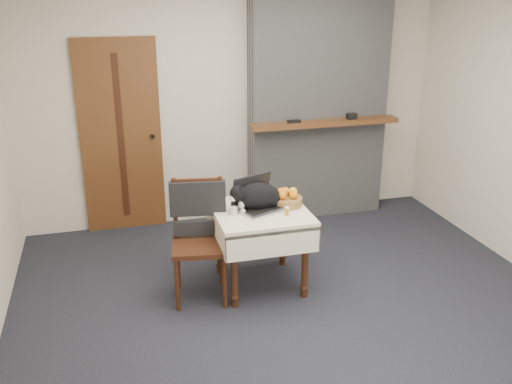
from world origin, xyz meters
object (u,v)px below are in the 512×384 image
cream_jar (234,211)px  cat (259,196)px  side_table (260,223)px  pill_bottle (287,211)px  laptop (258,201)px  fruit_basket (287,199)px  door (121,137)px  chair (199,222)px

cream_jar → cat: bearing=16.8°
side_table → pill_bottle: 0.28m
laptop → cat: size_ratio=0.86×
laptop → pill_bottle: 0.28m
laptop → fruit_basket: bearing=-18.3°
door → fruit_basket: 2.03m
laptop → pill_bottle: (0.20, -0.19, -0.03)m
laptop → fruit_basket: laptop is taller
cream_jar → pill_bottle: bearing=-16.8°
cat → pill_bottle: (0.19, -0.19, -0.08)m
laptop → side_table: bearing=-87.2°
cat → side_table: bearing=-88.1°
door → laptop: door is taller
cat → fruit_basket: 0.26m
door → laptop: (1.03, -1.56, -0.23)m
cream_jar → chair: 0.31m
cream_jar → chair: chair is taller
door → laptop: bearing=-56.5°
fruit_basket → cream_jar: bearing=-170.0°
cream_jar → pill_bottle: (0.42, -0.13, 0.00)m
cream_jar → pill_bottle: pill_bottle is taller
cream_jar → laptop: bearing=17.4°
door → cat: door is taller
laptop → cream_jar: (-0.22, -0.07, -0.04)m
cat → chair: (-0.52, -0.01, -0.17)m
cat → cream_jar: cat is taller
side_table → laptop: (-0.02, 0.03, 0.18)m
door → cat: bearing=-56.3°
laptop → fruit_basket: (0.27, 0.02, -0.01)m
fruit_basket → side_table: bearing=-168.5°
laptop → pill_bottle: size_ratio=6.63×
side_table → cat: (-0.01, 0.03, 0.23)m
cream_jar → fruit_basket: 0.50m
pill_bottle → chair: bearing=165.4°
door → chair: (0.52, -1.57, -0.36)m
side_table → cream_jar: (-0.24, -0.03, 0.15)m
fruit_basket → chair: chair is taller
door → cream_jar: 1.83m
door → fruit_basket: bearing=-49.9°
door → cream_jar: size_ratio=29.45×
pill_bottle → cat: bearing=133.8°
side_table → cream_jar: size_ratio=11.48×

